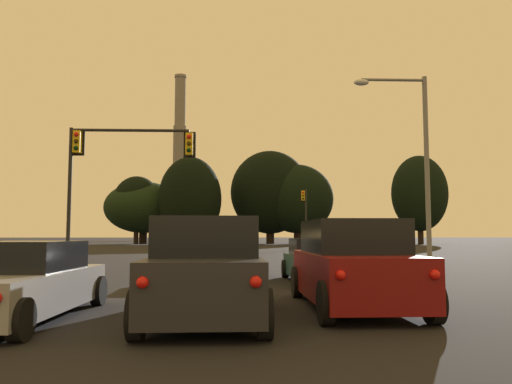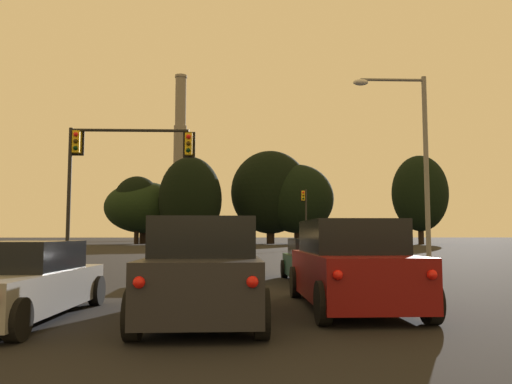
% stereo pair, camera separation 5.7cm
% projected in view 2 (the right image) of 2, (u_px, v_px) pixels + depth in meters
% --- Properties ---
extents(sedan_right_lane_front, '(2.03, 4.72, 1.43)m').
position_uv_depth(sedan_right_lane_front, '(317.00, 262.00, 16.29)').
color(sedan_right_lane_front, '#0F3823').
rests_on(sedan_right_lane_front, ground_plane).
extents(sedan_left_lane_second, '(2.07, 4.74, 1.43)m').
position_uv_depth(sedan_left_lane_second, '(19.00, 283.00, 9.17)').
color(sedan_left_lane_second, gray).
rests_on(sedan_left_lane_second, ground_plane).
extents(sedan_center_lane_front, '(2.14, 4.76, 1.43)m').
position_uv_depth(sedan_center_lane_front, '(227.00, 259.00, 17.90)').
color(sedan_center_lane_front, '#232328').
rests_on(sedan_center_lane_front, ground_plane).
extents(suv_right_lane_second, '(2.14, 4.92, 1.86)m').
position_uv_depth(suv_right_lane_second, '(350.00, 265.00, 10.57)').
color(suv_right_lane_second, maroon).
rests_on(suv_right_lane_second, ground_plane).
extents(suv_center_lane_second, '(2.18, 4.94, 1.86)m').
position_uv_depth(suv_center_lane_second, '(205.00, 270.00, 9.32)').
color(suv_center_lane_second, '#232328').
rests_on(suv_center_lane_second, ground_plane).
extents(traffic_light_overhead_left, '(6.03, 0.50, 6.58)m').
position_uv_depth(traffic_light_overhead_left, '(111.00, 160.00, 23.42)').
color(traffic_light_overhead_left, black).
rests_on(traffic_light_overhead_left, ground_plane).
extents(traffic_light_far_right, '(0.78, 0.50, 6.42)m').
position_uv_depth(traffic_light_far_right, '(305.00, 210.00, 53.37)').
color(traffic_light_far_right, black).
rests_on(traffic_light_far_right, ground_plane).
extents(street_lamp, '(3.10, 0.36, 8.19)m').
position_uv_depth(street_lamp, '(414.00, 150.00, 20.70)').
color(street_lamp, slate).
rests_on(street_lamp, ground_plane).
extents(smokestack, '(6.97, 6.97, 48.00)m').
position_uv_depth(smokestack, '(180.00, 174.00, 143.00)').
color(smokestack, slate).
rests_on(smokestack, ground_plane).
extents(treeline_left_mid, '(12.52, 11.26, 13.73)m').
position_uv_depth(treeline_left_mid, '(298.00, 199.00, 86.23)').
color(treeline_left_mid, black).
rests_on(treeline_left_mid, ground_plane).
extents(treeline_far_right, '(13.57, 12.22, 10.77)m').
position_uv_depth(treeline_far_right, '(144.00, 207.00, 86.62)').
color(treeline_far_right, black).
rests_on(treeline_far_right, ground_plane).
extents(treeline_right_mid, '(10.38, 9.34, 14.44)m').
position_uv_depth(treeline_right_mid, '(190.00, 199.00, 82.10)').
color(treeline_right_mid, black).
rests_on(treeline_right_mid, ground_plane).
extents(treeline_far_left, '(9.26, 8.33, 14.82)m').
position_uv_depth(treeline_far_left, '(420.00, 193.00, 83.18)').
color(treeline_far_left, black).
rests_on(treeline_far_left, ground_plane).
extents(treeline_center_left, '(13.89, 12.50, 16.33)m').
position_uv_depth(treeline_center_left, '(270.00, 192.00, 87.62)').
color(treeline_center_left, black).
rests_on(treeline_center_left, ground_plane).
extents(treeline_center_right, '(8.00, 7.20, 11.55)m').
position_uv_depth(treeline_center_right, '(137.00, 202.00, 84.98)').
color(treeline_center_right, black).
rests_on(treeline_center_right, ground_plane).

